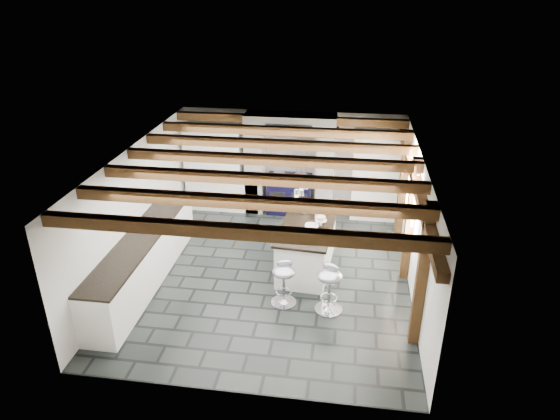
# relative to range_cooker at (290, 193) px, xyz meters

# --- Properties ---
(ground) EXTENTS (6.00, 6.00, 0.00)m
(ground) POSITION_rel_range_cooker_xyz_m (0.00, -2.68, -0.47)
(ground) COLOR black
(ground) RESTS_ON ground
(room_shell) EXTENTS (6.00, 6.03, 6.00)m
(room_shell) POSITION_rel_range_cooker_xyz_m (-0.61, -1.26, 0.60)
(room_shell) COLOR silver
(room_shell) RESTS_ON ground
(range_cooker) EXTENTS (1.00, 0.63, 0.99)m
(range_cooker) POSITION_rel_range_cooker_xyz_m (0.00, 0.00, 0.00)
(range_cooker) COLOR black
(range_cooker) RESTS_ON ground
(kitchen_island) EXTENTS (1.07, 1.86, 1.19)m
(kitchen_island) POSITION_rel_range_cooker_xyz_m (0.62, -2.40, -0.01)
(kitchen_island) COLOR white
(kitchen_island) RESTS_ON ground
(bar_stool_near) EXTENTS (0.55, 0.55, 0.85)m
(bar_stool_near) POSITION_rel_range_cooker_xyz_m (1.12, -3.69, 0.06)
(bar_stool_near) COLOR silver
(bar_stool_near) RESTS_ON ground
(bar_stool_far) EXTENTS (0.47, 0.47, 0.79)m
(bar_stool_far) POSITION_rel_range_cooker_xyz_m (0.35, -3.60, 0.03)
(bar_stool_far) COLOR silver
(bar_stool_far) RESTS_ON ground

